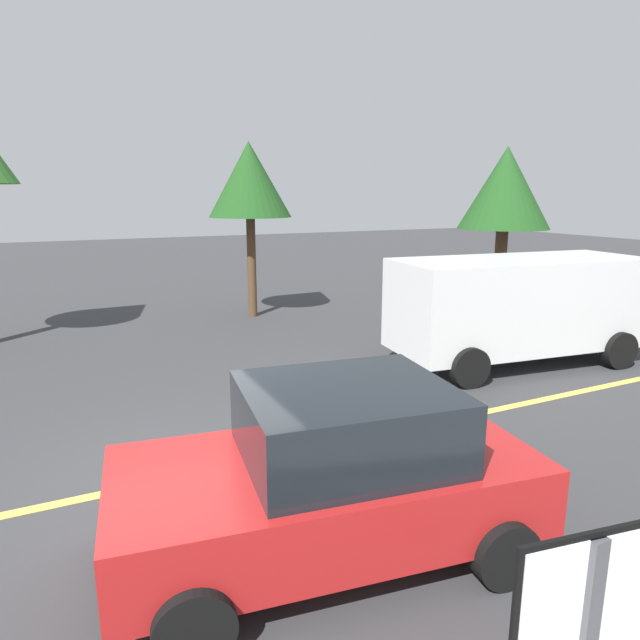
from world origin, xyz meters
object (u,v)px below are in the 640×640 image
object	(u,v)px
white_van	(519,304)
tree_centre_verge	(505,189)
tree_left_verge	(249,181)
car_red_far_lane	(332,473)

from	to	relation	value
white_van	tree_centre_verge	bearing A→B (deg)	49.83
tree_left_verge	tree_centre_verge	bearing A→B (deg)	-11.21
tree_left_verge	tree_centre_verge	xyz separation A→B (m)	(7.84, -1.55, -0.21)
white_van	car_red_far_lane	bearing A→B (deg)	-147.80
white_van	car_red_far_lane	size ratio (longest dim) A/B	1.27
white_van	tree_left_verge	world-z (taller)	tree_left_verge
tree_left_verge	car_red_far_lane	bearing A→B (deg)	-105.15
white_van	tree_left_verge	size ratio (longest dim) A/B	1.11
car_red_far_lane	white_van	bearing A→B (deg)	32.20
white_van	car_red_far_lane	world-z (taller)	white_van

